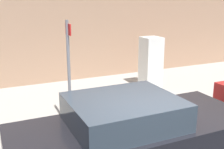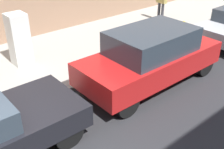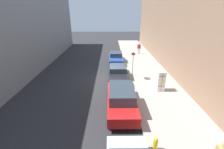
# 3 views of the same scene
# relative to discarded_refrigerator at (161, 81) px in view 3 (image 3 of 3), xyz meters

# --- Properties ---
(ground_plane) EXTENTS (80.00, 80.00, 0.00)m
(ground_plane) POSITION_rel_discarded_refrigerator_xyz_m (4.44, -2.39, -1.04)
(ground_plane) COLOR #28282B
(sidewalk_slab) EXTENTS (4.69, 44.00, 0.15)m
(sidewalk_slab) POSITION_rel_discarded_refrigerator_xyz_m (0.15, -2.39, -0.97)
(sidewalk_slab) COLOR #9E998E
(sidewalk_slab) RESTS_ON ground
(building_facade_near) EXTENTS (1.67, 39.60, 9.75)m
(building_facade_near) POSITION_rel_discarded_refrigerator_xyz_m (-3.03, -2.39, 3.83)
(building_facade_near) COLOR #937056
(building_facade_near) RESTS_ON ground
(building_facade_across) EXTENTS (1.87, 37.40, 9.81)m
(building_facade_across) POSITION_rel_discarded_refrigerator_xyz_m (13.48, -2.39, 3.86)
(building_facade_across) COLOR slate
(building_facade_across) RESTS_ON ground
(discarded_refrigerator) EXTENTS (0.63, 0.62, 1.79)m
(discarded_refrigerator) POSITION_rel_discarded_refrigerator_xyz_m (0.00, 0.00, 0.00)
(discarded_refrigerator) COLOR silver
(discarded_refrigerator) RESTS_ON sidewalk_slab
(manhole_cover) EXTENTS (0.70, 0.70, 0.02)m
(manhole_cover) POSITION_rel_discarded_refrigerator_xyz_m (0.53, -2.47, -0.89)
(manhole_cover) COLOR #47443F
(manhole_cover) RESTS_ON sidewalk_slab
(street_sign_post) EXTENTS (0.36, 0.07, 2.58)m
(street_sign_post) POSITION_rel_discarded_refrigerator_xyz_m (1.97, -3.40, 0.55)
(street_sign_post) COLOR slate
(street_sign_post) RESTS_ON sidewalk_slab
(fire_hydrant) EXTENTS (0.22, 0.22, 0.77)m
(fire_hydrant) POSITION_rel_discarded_refrigerator_xyz_m (2.14, 6.19, -0.50)
(fire_hydrant) COLOR gold
(fire_hydrant) RESTS_ON sidewalk_slab
(pedestrian_standing_near) EXTENTS (0.51, 0.23, 1.75)m
(pedestrian_standing_near) POSITION_rel_discarded_refrigerator_xyz_m (-0.28, -12.29, 0.13)
(pedestrian_standing_near) COLOR beige
(pedestrian_standing_near) RESTS_ON sidewalk_slab
(parked_hatchback_blue) EXTENTS (1.80, 4.18, 1.44)m
(parked_hatchback_blue) POSITION_rel_discarded_refrigerator_xyz_m (3.59, -8.12, -0.31)
(parked_hatchback_blue) COLOR #23479E
(parked_hatchback_blue) RESTS_ON ground
(parked_sedan_dark) EXTENTS (1.90, 4.67, 1.42)m
(parked_sedan_dark) POSITION_rel_discarded_refrigerator_xyz_m (3.59, -2.68, -0.30)
(parked_sedan_dark) COLOR black
(parked_sedan_dark) RESTS_ON ground
(parked_suv_red) EXTENTS (1.94, 4.74, 1.77)m
(parked_suv_red) POSITION_rel_discarded_refrigerator_xyz_m (3.59, 2.64, -0.12)
(parked_suv_red) COLOR red
(parked_suv_red) RESTS_ON ground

